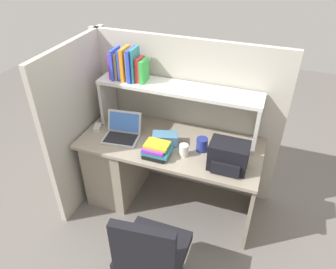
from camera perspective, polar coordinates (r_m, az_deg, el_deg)
ground_plane at (r=3.26m, az=0.31°, el=-11.94°), size 8.00×8.00×0.00m
desk at (r=3.10m, az=-6.49°, el=-4.91°), size 1.60×0.70×0.73m
cubicle_partition_rear at (r=3.05m, az=2.78°, el=3.15°), size 1.84×0.05×1.55m
cubicle_partition_left at (r=3.06m, az=-15.16°, el=1.94°), size 0.05×1.06×1.55m
overhead_hutch at (r=2.75m, az=1.80°, el=6.78°), size 1.44×0.28×0.45m
reference_books_on_shelf at (r=2.81m, az=-7.28°, el=12.30°), size 0.33×0.20×0.30m
laptop at (r=2.84m, az=-8.27°, el=0.37°), size 0.34×0.30×0.22m
backpack at (r=2.48m, az=10.86°, el=-3.91°), size 0.30×0.23×0.23m
computer_mouse at (r=3.03m, az=-12.62°, el=1.36°), size 0.09×0.12×0.03m
paper_cup at (r=2.60m, az=2.87°, el=-2.84°), size 0.08×0.08×0.10m
tissue_box at (r=2.74m, az=-0.51°, el=-0.76°), size 0.25×0.18×0.10m
snack_canister at (r=2.67m, az=6.16°, el=-1.80°), size 0.10×0.10×0.12m
desk_book_stack at (r=2.60m, az=-2.07°, el=-2.77°), size 0.22×0.19×0.11m
office_chair at (r=2.35m, az=-2.99°, el=-22.17°), size 0.52×0.52×0.93m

